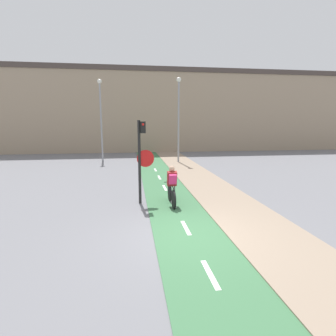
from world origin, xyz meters
The scene contains 8 objects.
ground_plane centered at (0.00, 0.00, 0.00)m, with size 120.00×120.00×0.00m, color slate.
bike_lane centered at (0.00, 0.01, 0.01)m, with size 2.06×60.00×0.02m.
sidewalk_strip centered at (2.23, 0.00, 0.03)m, with size 2.40×60.00×0.05m.
building_row_background centered at (0.00, 23.89, 4.49)m, with size 60.00×5.20×8.95m.
traffic_light_pole centered at (-1.20, 3.24, 2.02)m, with size 0.67×0.25×3.26m.
street_lamp_far centered at (-4.00, 15.72, 4.08)m, with size 0.36×0.36×6.65m.
street_lamp_sidewalk centered at (2.16, 13.73, 4.06)m, with size 0.36×0.36×6.61m.
cyclist_near centered at (-0.07, 2.82, 0.73)m, with size 0.46×1.74×1.55m.
Camera 1 is at (-1.58, -6.88, 3.17)m, focal length 28.00 mm.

